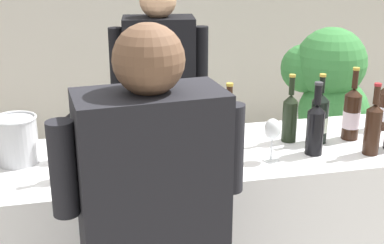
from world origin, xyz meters
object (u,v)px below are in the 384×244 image
(wine_bottle_4, at_px, (75,135))
(wine_bottle_7, at_px, (319,118))
(wine_bottle_5, at_px, (373,127))
(ice_bucket, at_px, (16,139))
(person_server, at_px, (161,128))
(wine_bottle_3, at_px, (384,107))
(wine_bottle_6, at_px, (136,123))
(wine_bottle_10, at_px, (185,128))
(wine_bottle_0, at_px, (79,149))
(wine_bottle_11, at_px, (290,116))
(potted_shrub, at_px, (326,96))
(wine_bottle_1, at_px, (315,127))
(wine_glass, at_px, (272,131))
(wine_bottle_2, at_px, (229,132))
(wine_bottle_8, at_px, (352,114))

(wine_bottle_4, distance_m, wine_bottle_7, 1.13)
(wine_bottle_5, relative_size, ice_bucket, 1.59)
(ice_bucket, bearing_deg, person_server, 40.24)
(wine_bottle_3, bearing_deg, wine_bottle_5, -129.69)
(wine_bottle_6, bearing_deg, wine_bottle_10, -41.31)
(wine_bottle_0, bearing_deg, wine_bottle_11, 11.11)
(wine_bottle_4, distance_m, wine_bottle_11, 1.00)
(wine_bottle_4, relative_size, potted_shrub, 0.25)
(wine_bottle_1, height_order, ice_bucket, wine_bottle_1)
(wine_bottle_7, distance_m, potted_shrub, 1.13)
(person_server, xyz_separation_m, potted_shrub, (1.19, 0.28, 0.04))
(wine_bottle_3, xyz_separation_m, wine_glass, (-0.71, -0.26, 0.02))
(wine_bottle_1, bearing_deg, wine_bottle_0, -178.96)
(wine_bottle_0, height_order, wine_bottle_6, wine_bottle_0)
(wine_glass, bearing_deg, wine_bottle_2, 170.07)
(wine_bottle_6, relative_size, ice_bucket, 1.58)
(wine_bottle_5, bearing_deg, wine_bottle_4, 169.51)
(wine_bottle_0, bearing_deg, wine_bottle_6, 48.05)
(wine_bottle_6, distance_m, wine_bottle_8, 1.03)
(wine_bottle_4, height_order, person_server, person_server)
(wine_bottle_0, xyz_separation_m, person_server, (0.47, 0.84, -0.25))
(wine_bottle_5, bearing_deg, wine_bottle_2, 174.45)
(wine_bottle_5, distance_m, wine_bottle_7, 0.25)
(wine_bottle_11, xyz_separation_m, person_server, (-0.52, 0.64, -0.25))
(wine_bottle_1, height_order, person_server, person_server)
(wine_bottle_3, height_order, wine_bottle_11, wine_bottle_3)
(wine_bottle_0, distance_m, wine_glass, 0.82)
(wine_bottle_8, height_order, wine_bottle_11, wine_bottle_8)
(wine_bottle_3, bearing_deg, wine_bottle_2, -165.62)
(wine_bottle_8, bearing_deg, wine_bottle_7, -176.87)
(wine_bottle_4, relative_size, wine_glass, 1.68)
(wine_bottle_7, xyz_separation_m, potted_shrub, (0.54, 0.97, -0.20))
(wine_bottle_4, height_order, wine_bottle_8, wine_bottle_8)
(potted_shrub, bearing_deg, wine_bottle_11, -125.95)
(wine_bottle_7, xyz_separation_m, wine_bottle_10, (-0.66, -0.02, 0.01))
(wine_bottle_3, bearing_deg, wine_bottle_1, -154.52)
(wine_bottle_5, xyz_separation_m, wine_glass, (-0.47, 0.03, 0.01))
(wine_glass, xyz_separation_m, person_server, (-0.35, 0.85, -0.26))
(wine_bottle_1, xyz_separation_m, wine_bottle_3, (0.49, 0.24, -0.02))
(wine_glass, distance_m, ice_bucket, 1.11)
(wine_glass, relative_size, person_server, 0.12)
(wine_bottle_6, height_order, wine_bottle_8, wine_bottle_8)
(wine_bottle_10, bearing_deg, ice_bucket, 172.61)
(wine_bottle_10, bearing_deg, wine_bottle_2, -30.78)
(wine_bottle_2, bearing_deg, ice_bucket, 167.66)
(wine_bottle_0, xyz_separation_m, wine_bottle_2, (0.63, 0.02, 0.01))
(wine_bottle_8, height_order, wine_glass, wine_bottle_8)
(wine_bottle_7, bearing_deg, wine_bottle_2, -165.64)
(wine_bottle_6, xyz_separation_m, person_server, (0.20, 0.54, -0.24))
(ice_bucket, bearing_deg, potted_shrub, 25.09)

